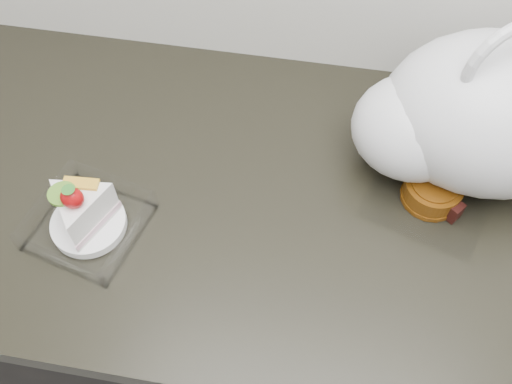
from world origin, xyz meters
name	(u,v)px	position (x,y,z in m)	size (l,w,h in m)	color
counter	(331,314)	(0.00, 1.69, 0.45)	(2.04, 0.64, 0.90)	black
cake_tray	(85,217)	(-0.41, 1.58, 0.93)	(0.19, 0.19, 0.12)	white
mooncake_wrap	(432,193)	(0.11, 1.72, 0.92)	(0.22, 0.22, 0.04)	white
plastic_bag	(477,116)	(0.14, 1.80, 1.02)	(0.43, 0.36, 0.30)	silver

